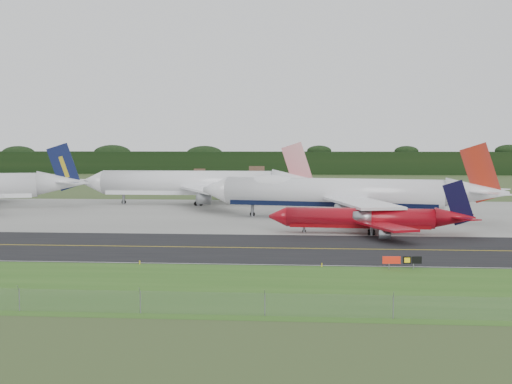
% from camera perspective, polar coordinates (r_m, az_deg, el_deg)
% --- Properties ---
extents(ground, '(600.00, 600.00, 0.00)m').
position_cam_1_polar(ground, '(115.43, 5.42, -4.25)').
color(ground, '#374B23').
rests_on(ground, ground).
extents(grass_verge, '(400.00, 30.00, 0.01)m').
position_cam_1_polar(grass_verge, '(80.94, 5.66, -7.74)').
color(grass_verge, '#2D591A').
rests_on(grass_verge, ground).
extents(taxiway, '(400.00, 32.00, 0.02)m').
position_cam_1_polar(taxiway, '(111.47, 5.44, -4.53)').
color(taxiway, black).
rests_on(taxiway, ground).
extents(apron, '(400.00, 78.00, 0.01)m').
position_cam_1_polar(apron, '(166.08, 5.24, -1.76)').
color(apron, gray).
rests_on(apron, ground).
extents(taxiway_centreline, '(400.00, 0.40, 0.00)m').
position_cam_1_polar(taxiway_centreline, '(111.47, 5.44, -4.52)').
color(taxiway_centreline, gold).
rests_on(taxiway_centreline, taxiway).
extents(taxiway_edge_line, '(400.00, 0.25, 0.00)m').
position_cam_1_polar(taxiway_edge_line, '(96.16, 5.53, -5.87)').
color(taxiway_edge_line, silver).
rests_on(taxiway_edge_line, taxiway).
extents(perimeter_fence, '(320.00, 0.10, 320.00)m').
position_cam_1_polar(perimeter_fence, '(68.00, 5.83, -9.04)').
color(perimeter_fence, slate).
rests_on(perimeter_fence, ground).
extents(horizon_treeline, '(700.00, 25.00, 12.00)m').
position_cam_1_polar(horizon_treeline, '(388.19, 5.02, 2.27)').
color(horizon_treeline, black).
rests_on(horizon_treeline, ground).
extents(jet_ba_747, '(65.79, 53.72, 16.63)m').
position_cam_1_polar(jet_ba_747, '(154.50, 6.98, -0.09)').
color(jet_ba_747, white).
rests_on(jet_ba_747, ground).
extents(jet_red_737, '(37.00, 30.10, 9.99)m').
position_cam_1_polar(jet_red_737, '(130.22, 9.20, -2.13)').
color(jet_red_737, maroon).
rests_on(jet_red_737, ground).
extents(jet_star_tail, '(63.58, 53.48, 16.84)m').
position_cam_1_polar(jet_star_tail, '(191.17, -4.53, 0.67)').
color(jet_star_tail, white).
rests_on(jet_star_tail, ground).
extents(taxiway_sign, '(5.07, 0.64, 1.69)m').
position_cam_1_polar(taxiway_sign, '(94.73, 11.59, -5.37)').
color(taxiway_sign, slate).
rests_on(taxiway_sign, ground).
extents(edge_marker_left, '(0.16, 0.16, 0.50)m').
position_cam_1_polar(edge_marker_left, '(98.05, -9.29, -5.58)').
color(edge_marker_left, yellow).
rests_on(edge_marker_left, ground).
extents(edge_marker_center, '(0.16, 0.16, 0.50)m').
position_cam_1_polar(edge_marker_center, '(95.14, 5.28, -5.84)').
color(edge_marker_center, yellow).
rests_on(edge_marker_center, ground).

